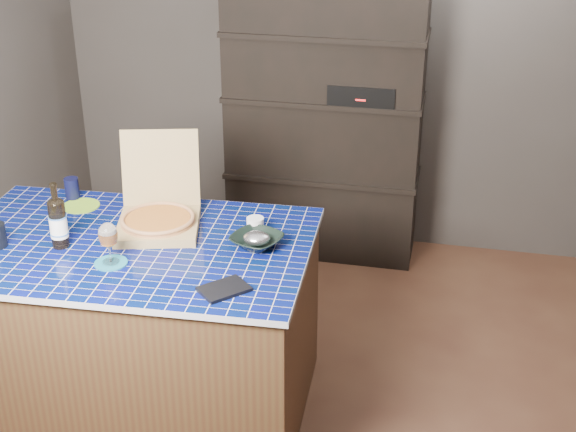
% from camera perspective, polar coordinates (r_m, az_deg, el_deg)
% --- Properties ---
extents(room, '(3.50, 3.50, 3.50)m').
position_cam_1_polar(room, '(3.52, -1.71, 4.36)').
color(room, brown).
rests_on(room, ground).
extents(shelving_unit, '(1.20, 0.41, 1.80)m').
position_cam_1_polar(shelving_unit, '(5.04, 2.63, 6.88)').
color(shelving_unit, black).
rests_on(shelving_unit, floor).
extents(kitchen_island, '(1.65, 1.09, 0.88)m').
position_cam_1_polar(kitchen_island, '(3.85, -10.62, -7.70)').
color(kitchen_island, '#422F1A').
rests_on(kitchen_island, floor).
extents(pizza_box, '(0.46, 0.52, 0.40)m').
position_cam_1_polar(pizza_box, '(3.71, -9.20, -0.05)').
color(pizza_box, tan).
rests_on(pizza_box, kitchen_island).
extents(mead_bottle, '(0.08, 0.08, 0.30)m').
position_cam_1_polar(mead_bottle, '(3.62, -16.04, -0.42)').
color(mead_bottle, black).
rests_on(mead_bottle, kitchen_island).
extents(teal_trivet, '(0.14, 0.14, 0.01)m').
position_cam_1_polar(teal_trivet, '(3.47, -12.48, -3.28)').
color(teal_trivet, '#1A718A').
rests_on(teal_trivet, kitchen_island).
extents(wine_glass, '(0.08, 0.08, 0.18)m').
position_cam_1_polar(wine_glass, '(3.41, -12.68, -1.40)').
color(wine_glass, white).
rests_on(wine_glass, teal_trivet).
extents(dvd_case, '(0.23, 0.23, 0.01)m').
position_cam_1_polar(dvd_case, '(3.21, -4.57, -5.20)').
color(dvd_case, black).
rests_on(dvd_case, kitchen_island).
extents(bowl, '(0.28, 0.28, 0.05)m').
position_cam_1_polar(bowl, '(3.52, -2.24, -1.78)').
color(bowl, black).
rests_on(bowl, kitchen_island).
extents(foil_contents, '(0.12, 0.10, 0.06)m').
position_cam_1_polar(foil_contents, '(3.51, -2.25, -1.59)').
color(foil_contents, '#B3B5BF').
rests_on(foil_contents, bowl).
extents(white_jar, '(0.08, 0.08, 0.07)m').
position_cam_1_polar(white_jar, '(3.65, -2.34, -0.62)').
color(white_jar, white).
rests_on(white_jar, kitchen_island).
extents(navy_cup, '(0.07, 0.07, 0.11)m').
position_cam_1_polar(navy_cup, '(4.10, -15.12, 1.89)').
color(navy_cup, black).
rests_on(navy_cup, kitchen_island).
extents(green_trivet, '(0.18, 0.18, 0.01)m').
position_cam_1_polar(green_trivet, '(4.03, -14.50, 0.71)').
color(green_trivet, '#86C329').
rests_on(green_trivet, kitchen_island).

